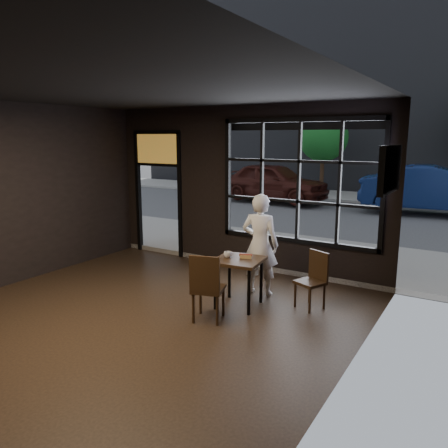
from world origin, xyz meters
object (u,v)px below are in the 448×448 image
Objects in this scene: chair_near at (208,286)px; navy_car at (435,189)px; man at (260,245)px; cafe_table at (239,282)px.

chair_near is 11.24m from navy_car.
man is at bearing 164.34° from navy_car.
navy_car is (1.64, 10.41, 0.51)m from cafe_table.
chair_near is (-0.11, -0.68, 0.12)m from cafe_table.
navy_car is (1.61, 9.75, 0.04)m from man.
man reaches higher than cafe_table.
man is (0.14, 1.34, 0.35)m from chair_near.
chair_near is at bearing 75.06° from man.
cafe_table is at bearing -116.79° from chair_near.
navy_car reaches higher than chair_near.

